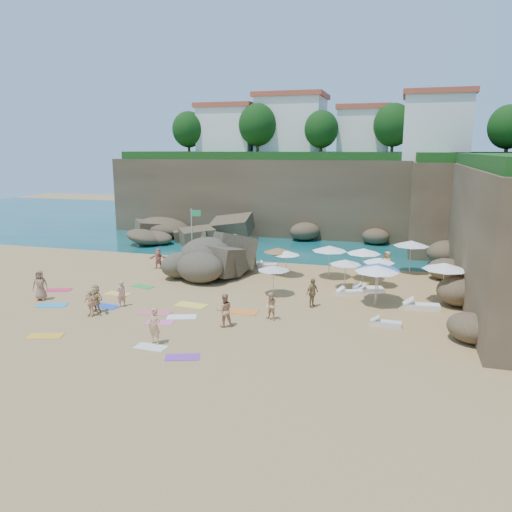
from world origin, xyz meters
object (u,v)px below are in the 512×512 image
(rock_outcrop, at_px, (188,274))
(person_stand_5, at_px, (158,259))
(parasol_1, at_px, (286,253))
(lounger_0, at_px, (267,266))
(parasol_0, at_px, (220,244))
(flag_pole, at_px, (193,228))
(person_stand_4, at_px, (387,263))
(person_stand_1, at_px, (224,310))
(person_stand_2, at_px, (216,261))
(parasol_2, at_px, (364,251))
(person_stand_3, at_px, (312,293))
(person_stand_6, at_px, (121,294))

(rock_outcrop, height_order, person_stand_5, person_stand_5)
(parasol_1, distance_m, lounger_0, 3.37)
(parasol_0, relative_size, lounger_0, 1.49)
(flag_pole, distance_m, parasol_1, 8.63)
(person_stand_4, bearing_deg, person_stand_1, -73.07)
(person_stand_2, relative_size, person_stand_5, 1.02)
(rock_outcrop, height_order, flag_pole, flag_pole)
(rock_outcrop, relative_size, person_stand_4, 3.95)
(person_stand_2, bearing_deg, rock_outcrop, 51.02)
(parasol_2, height_order, person_stand_3, parasol_2)
(person_stand_2, height_order, person_stand_5, person_stand_2)
(person_stand_6, bearing_deg, parasol_2, 160.13)
(parasol_1, xyz_separation_m, person_stand_3, (3.11, -6.66, -0.86))
(person_stand_1, xyz_separation_m, person_stand_5, (-9.34, 10.72, -0.11))
(rock_outcrop, bearing_deg, lounger_0, 35.83)
(flag_pole, height_order, person_stand_6, flag_pole)
(flag_pole, xyz_separation_m, person_stand_5, (-1.79, -2.79, -2.03))
(person_stand_2, distance_m, person_stand_3, 10.83)
(person_stand_3, xyz_separation_m, person_stand_6, (-10.79, -3.04, -0.09))
(parasol_1, relative_size, person_stand_3, 1.14)
(parasol_2, bearing_deg, parasol_0, -172.42)
(person_stand_3, relative_size, person_stand_4, 0.97)
(person_stand_2, bearing_deg, person_stand_1, 122.23)
(rock_outcrop, relative_size, person_stand_6, 4.56)
(person_stand_6, bearing_deg, person_stand_4, 161.44)
(rock_outcrop, xyz_separation_m, person_stand_1, (6.39, -9.73, 0.89))
(parasol_0, bearing_deg, person_stand_6, -107.95)
(parasol_1, bearing_deg, person_stand_4, 18.27)
(rock_outcrop, bearing_deg, person_stand_4, 15.08)
(parasol_0, distance_m, person_stand_1, 11.25)
(person_stand_1, bearing_deg, flag_pole, -90.38)
(flag_pole, height_order, parasol_1, flag_pole)
(person_stand_3, bearing_deg, parasol_1, 53.09)
(lounger_0, bearing_deg, person_stand_4, -29.14)
(person_stand_3, relative_size, person_stand_6, 1.12)
(lounger_0, bearing_deg, person_stand_2, -177.31)
(parasol_1, xyz_separation_m, parasol_2, (5.45, 0.53, 0.35))
(parasol_1, height_order, person_stand_6, parasol_1)
(parasol_0, relative_size, person_stand_1, 1.46)
(person_stand_1, bearing_deg, person_stand_5, -78.50)
(parasol_0, xyz_separation_m, person_stand_1, (4.11, -10.38, -1.36))
(person_stand_1, xyz_separation_m, person_stand_2, (-4.73, 11.21, -0.09))
(parasol_1, bearing_deg, parasol_0, -170.15)
(person_stand_4, bearing_deg, person_stand_5, -123.93)
(parasol_2, distance_m, person_stand_2, 10.97)
(parasol_2, distance_m, person_stand_3, 7.66)
(rock_outcrop, xyz_separation_m, person_stand_6, (-0.59, -8.22, 0.78))
(flag_pole, height_order, person_stand_3, flag_pole)
(lounger_0, xyz_separation_m, person_stand_6, (-5.69, -11.90, 0.64))
(lounger_0, relative_size, person_stand_4, 0.97)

